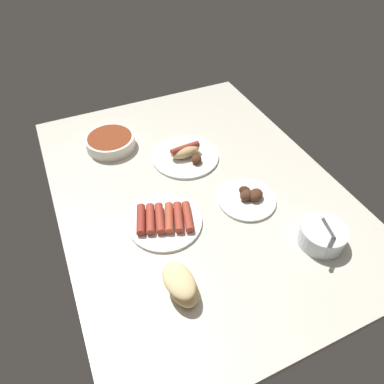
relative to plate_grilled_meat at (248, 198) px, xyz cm
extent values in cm
cube|color=beige|center=(-12.69, -12.41, -2.59)|extent=(120.00, 90.00, 3.00)
cylinder|color=white|center=(0.05, -0.35, -0.59)|extent=(18.73, 18.73, 1.00)
ellipsoid|color=#381E14|center=(-2.22, 0.09, 1.24)|extent=(4.98, 4.82, 2.66)
ellipsoid|color=#472819|center=(0.93, 2.19, 1.40)|extent=(6.23, 6.67, 2.99)
ellipsoid|color=#472819|center=(-0.14, -0.55, 1.41)|extent=(5.27, 5.77, 3.01)
cylinder|color=white|center=(-28.06, -9.70, -0.59)|extent=(24.40, 24.40, 1.00)
ellipsoid|color=#DBB77A|center=(-28.06, -9.70, 2.11)|extent=(6.92, 11.87, 4.40)
cylinder|color=maroon|center=(-28.06, -9.70, 3.32)|extent=(3.28, 11.01, 2.40)
ellipsoid|color=#472819|center=(-23.03, -7.51, 1.31)|extent=(5.57, 5.24, 2.80)
cylinder|color=white|center=(-2.07, -27.75, -0.59)|extent=(22.59, 22.59, 1.00)
cylinder|color=maroon|center=(-4.43, -34.34, 1.18)|extent=(11.01, 5.87, 2.54)
cylinder|color=#9E3828|center=(-3.49, -31.70, 1.18)|extent=(11.02, 5.79, 2.54)
cylinder|color=#9E3828|center=(-2.54, -29.07, 1.18)|extent=(11.04, 5.55, 2.54)
cylinder|color=#AD472D|center=(-1.59, -26.44, 1.18)|extent=(10.97, 6.18, 2.54)
cylinder|color=#9E3828|center=(-0.65, -23.80, 1.18)|extent=(11.01, 5.87, 2.54)
cylinder|color=#9E3828|center=(0.30, -21.17, 1.18)|extent=(11.04, 5.49, 2.54)
ellipsoid|color=#E5C689|center=(21.23, -31.70, 0.71)|extent=(11.66, 7.61, 3.60)
ellipsoid|color=#E5C689|center=(20.87, -32.53, 4.31)|extent=(12.07, 8.30, 3.60)
cylinder|color=silver|center=(22.87, 10.57, 1.83)|extent=(13.11, 13.11, 5.85)
cylinder|color=beige|center=(22.87, 10.57, 3.00)|extent=(11.53, 11.53, 2.63)
cube|color=#B7B7BC|center=(25.82, 8.93, 7.80)|extent=(3.08, 9.28, 13.87)
cylinder|color=white|center=(-45.50, -32.75, 1.18)|extent=(18.24, 18.24, 4.54)
cylinder|color=maroon|center=(-45.50, -32.75, 3.04)|extent=(16.41, 16.41, 1.00)
camera|label=1|loc=(62.70, -47.88, 79.74)|focal=32.30mm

